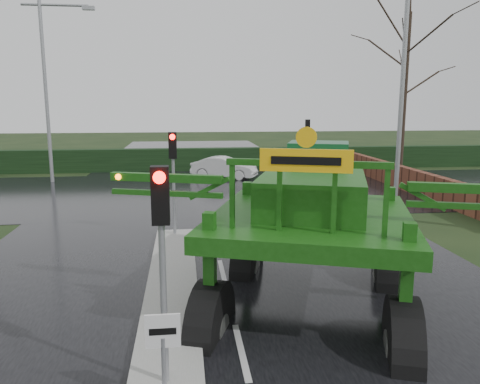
{
  "coord_description": "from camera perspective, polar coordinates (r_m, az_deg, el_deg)",
  "views": [
    {
      "loc": [
        -0.95,
        -7.69,
        4.38
      ],
      "look_at": [
        0.58,
        4.98,
        2.0
      ],
      "focal_mm": 35.0,
      "sensor_mm": 36.0,
      "label": 1
    }
  ],
  "objects": [
    {
      "name": "ground",
      "position": [
        8.9,
        0.15,
        -18.91
      ],
      "size": [
        140.0,
        140.0,
        0.0
      ],
      "primitive_type": "plane",
      "color": "black",
      "rests_on": "ground"
    },
    {
      "name": "road_main",
      "position": [
        18.25,
        -3.71,
        -3.33
      ],
      "size": [
        14.0,
        80.0,
        0.02
      ],
      "primitive_type": "cube",
      "color": "black",
      "rests_on": "ground"
    },
    {
      "name": "road_cross",
      "position": [
        24.11,
        -4.52,
        0.08
      ],
      "size": [
        80.0,
        12.0,
        0.02
      ],
      "primitive_type": "cube",
      "color": "black",
      "rests_on": "ground"
    },
    {
      "name": "median_island",
      "position": [
        11.53,
        -8.29,
        -11.43
      ],
      "size": [
        1.2,
        10.0,
        0.16
      ],
      "primitive_type": "cube",
      "color": "gray",
      "rests_on": "ground"
    },
    {
      "name": "hedge_row",
      "position": [
        31.91,
        -5.15,
        3.99
      ],
      "size": [
        44.0,
        0.9,
        1.5
      ],
      "primitive_type": "cube",
      "color": "black",
      "rests_on": "ground"
    },
    {
      "name": "brick_wall",
      "position": [
        26.59,
        18.71,
        1.83
      ],
      "size": [
        0.4,
        20.0,
        1.2
      ],
      "primitive_type": "cube",
      "color": "#592D1E",
      "rests_on": "ground"
    },
    {
      "name": "keep_left_sign",
      "position": [
        7.04,
        -9.35,
        -17.77
      ],
      "size": [
        0.5,
        0.07,
        1.35
      ],
      "color": "gray",
      "rests_on": "ground"
    },
    {
      "name": "traffic_signal_near",
      "position": [
        6.93,
        -9.56,
        -4.56
      ],
      "size": [
        0.26,
        0.33,
        3.52
      ],
      "color": "gray",
      "rests_on": "ground"
    },
    {
      "name": "traffic_signal_mid",
      "position": [
        15.29,
        -8.17,
        3.73
      ],
      "size": [
        0.26,
        0.33,
        3.52
      ],
      "color": "gray",
      "rests_on": "ground"
    },
    {
      "name": "traffic_signal_far",
      "position": [
        28.74,
        8.21,
        6.89
      ],
      "size": [
        0.26,
        0.33,
        3.52
      ],
      "rotation": [
        0.0,
        0.0,
        3.14
      ],
      "color": "gray",
      "rests_on": "ground"
    },
    {
      "name": "street_light_right",
      "position": [
        21.77,
        18.56,
        14.27
      ],
      "size": [
        3.85,
        0.3,
        10.0
      ],
      "color": "gray",
      "rests_on": "ground"
    },
    {
      "name": "street_light_left_far",
      "position": [
        28.67,
        -22.11,
        13.03
      ],
      "size": [
        3.85,
        0.3,
        10.0
      ],
      "color": "gray",
      "rests_on": "ground"
    },
    {
      "name": "tree_right_far",
      "position": [
        31.98,
        19.58,
        13.77
      ],
      "size": [
        7.0,
        7.0,
        12.05
      ],
      "color": "black",
      "rests_on": "ground"
    },
    {
      "name": "crop_sprayer",
      "position": [
        9.03,
        -3.36,
        -2.3
      ],
      "size": [
        8.53,
        6.64,
        5.02
      ],
      "rotation": [
        0.0,
        0.0,
        -0.34
      ],
      "color": "black",
      "rests_on": "ground"
    },
    {
      "name": "white_sedan",
      "position": [
        28.35,
        -1.93,
        1.67
      ],
      "size": [
        4.14,
        2.79,
        1.29
      ],
      "primitive_type": "imported",
      "rotation": [
        0.0,
        0.0,
        1.17
      ],
      "color": "silver",
      "rests_on": "ground"
    }
  ]
}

